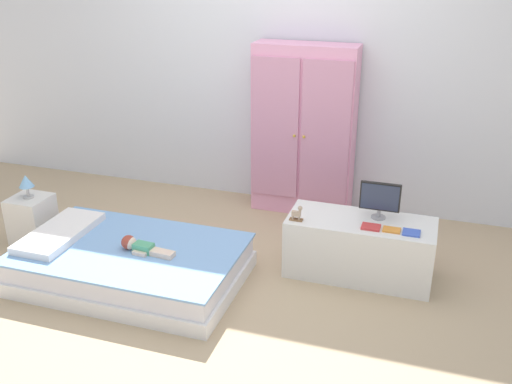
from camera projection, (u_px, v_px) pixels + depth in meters
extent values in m
cube|color=tan|center=(218.00, 286.00, 3.94)|extent=(10.00, 10.00, 0.02)
cube|color=silver|center=(283.00, 48.00, 4.79)|extent=(6.40, 0.05, 2.70)
cube|color=white|center=(132.00, 273.00, 3.98)|extent=(1.50, 0.95, 0.11)
cube|color=silver|center=(131.00, 258.00, 3.93)|extent=(1.46, 0.91, 0.13)
cube|color=#7AA8DB|center=(130.00, 248.00, 3.90)|extent=(1.49, 0.94, 0.01)
cube|color=white|center=(60.00, 233.00, 4.05)|extent=(0.32, 0.68, 0.05)
cube|color=#4CA375|center=(144.00, 248.00, 3.84)|extent=(0.14, 0.09, 0.06)
cube|color=beige|center=(164.00, 252.00, 3.80)|extent=(0.16, 0.05, 0.04)
cube|color=beige|center=(161.00, 255.00, 3.77)|extent=(0.16, 0.05, 0.04)
cube|color=beige|center=(148.00, 247.00, 3.89)|extent=(0.10, 0.03, 0.03)
cube|color=beige|center=(139.00, 254.00, 3.80)|extent=(0.10, 0.03, 0.03)
sphere|color=beige|center=(130.00, 243.00, 3.87)|extent=(0.09, 0.09, 0.09)
sphere|color=#9E3D2D|center=(129.00, 242.00, 3.87)|extent=(0.10, 0.10, 0.10)
cube|color=silver|center=(32.00, 220.00, 4.43)|extent=(0.28, 0.28, 0.38)
cylinder|color=#B7B2AD|center=(29.00, 197.00, 4.36)|extent=(0.08, 0.08, 0.01)
cylinder|color=#B7B2AD|center=(28.00, 191.00, 4.34)|extent=(0.02, 0.02, 0.08)
cone|color=#7AB2E0|center=(26.00, 181.00, 4.30)|extent=(0.11, 0.11, 0.09)
cube|color=#E599BC|center=(304.00, 131.00, 4.81)|extent=(0.84, 0.28, 1.43)
cube|color=#C986A6|center=(275.00, 129.00, 4.73)|extent=(0.39, 0.02, 1.17)
cube|color=#C986A6|center=(325.00, 134.00, 4.61)|extent=(0.39, 0.02, 1.17)
sphere|color=gold|center=(294.00, 136.00, 4.67)|extent=(0.02, 0.02, 0.02)
sphere|color=gold|center=(304.00, 137.00, 4.65)|extent=(0.02, 0.02, 0.02)
cube|color=silver|center=(359.00, 248.00, 3.99)|extent=(0.99, 0.43, 0.42)
cylinder|color=#99999E|center=(378.00, 217.00, 3.94)|extent=(0.10, 0.10, 0.01)
cylinder|color=#99999E|center=(379.00, 213.00, 3.93)|extent=(0.02, 0.02, 0.05)
cube|color=black|center=(380.00, 197.00, 3.88)|extent=(0.27, 0.02, 0.20)
cube|color=#28334C|center=(380.00, 197.00, 3.87)|extent=(0.25, 0.01, 0.18)
cube|color=#8E6642|center=(297.00, 219.00, 3.92)|extent=(0.09, 0.01, 0.01)
cube|color=#8E6642|center=(296.00, 220.00, 3.89)|extent=(0.09, 0.01, 0.01)
cube|color=tan|center=(296.00, 214.00, 3.89)|extent=(0.06, 0.03, 0.03)
cylinder|color=tan|center=(300.00, 217.00, 3.90)|extent=(0.01, 0.01, 0.02)
cylinder|color=tan|center=(299.00, 218.00, 3.88)|extent=(0.01, 0.01, 0.02)
cylinder|color=tan|center=(293.00, 216.00, 3.91)|extent=(0.01, 0.01, 0.02)
cylinder|color=tan|center=(293.00, 217.00, 3.90)|extent=(0.01, 0.01, 0.02)
cylinder|color=tan|center=(300.00, 211.00, 3.87)|extent=(0.02, 0.02, 0.02)
sphere|color=tan|center=(300.00, 208.00, 3.86)|extent=(0.03, 0.03, 0.03)
cube|color=#CC3838|center=(371.00, 227.00, 3.80)|extent=(0.12, 0.10, 0.01)
cube|color=orange|center=(392.00, 230.00, 3.76)|extent=(0.11, 0.08, 0.01)
cube|color=blue|center=(411.00, 233.00, 3.73)|extent=(0.11, 0.10, 0.01)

